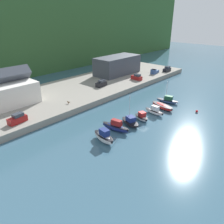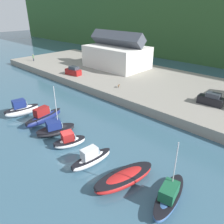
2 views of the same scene
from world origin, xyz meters
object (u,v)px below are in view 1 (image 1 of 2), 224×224
parked_car_0 (137,77)px  pickup_truck_0 (154,71)px  parked_car_3 (167,69)px  dog_on_quay (68,102)px  parked_car_1 (18,119)px  moored_boat_5 (162,106)px  moored_boat_6 (168,100)px  moored_boat_3 (141,117)px  moored_boat_2 (130,122)px  moored_boat_0 (104,137)px  mooring_buoy_0 (197,111)px  parked_car_2 (101,84)px  moored_boat_1 (115,127)px  moored_boat_4 (154,111)px

parked_car_0 → pickup_truck_0: 12.69m
parked_car_3 → dog_on_quay: 51.86m
parked_car_1 → parked_car_3: (66.64, -0.77, 0.00)m
moored_boat_5 → moored_boat_6: 4.90m
moored_boat_3 → moored_boat_2: bearing=-167.7°
moored_boat_5 → dog_on_quay: size_ratio=8.86×
moored_boat_2 → pickup_truck_0: moored_boat_2 is taller
moored_boat_0 → moored_boat_3: 13.64m
parked_car_0 → mooring_buoy_0: (-10.52, -27.79, -2.25)m
parked_car_3 → parked_car_1: bearing=89.9°
parked_car_3 → parked_car_2: bearing=80.6°
parked_car_2 → pickup_truck_0: (27.38, -3.95, -0.10)m
moored_boat_1 → parked_car_1: size_ratio=1.63×
pickup_truck_0 → moored_boat_3: bearing=109.4°
moored_boat_6 → moored_boat_3: bearing=172.2°
moored_boat_4 → moored_boat_5: moored_boat_4 is taller
moored_boat_6 → parked_car_0: size_ratio=1.61×
moored_boat_1 → moored_boat_4: bearing=-15.4°
moored_boat_0 → moored_boat_1: size_ratio=0.86×
moored_boat_1 → moored_boat_6: moored_boat_6 is taller
moored_boat_1 → moored_boat_3: 8.60m
moored_boat_1 → parked_car_2: size_ratio=1.66×
moored_boat_4 → parked_car_0: parked_car_0 is taller
moored_boat_3 → parked_car_2: (9.55, 23.43, 1.82)m
parked_car_3 → dog_on_quay: parked_car_3 is taller
moored_boat_4 → pickup_truck_0: 37.63m
moored_boat_4 → moored_boat_0: bearing=-176.4°
moored_boat_3 → parked_car_0: bearing=57.4°
moored_boat_2 → pickup_truck_0: 45.19m
parked_car_2 → pickup_truck_0: parked_car_2 is taller
moored_boat_3 → moored_boat_5: size_ratio=0.62×
parked_car_1 → parked_car_2: 32.80m
parked_car_0 → moored_boat_4: bearing=-132.2°
parked_car_0 → parked_car_2: (-14.69, 4.15, 0.00)m
mooring_buoy_0 → moored_boat_5: bearing=114.1°
moored_boat_2 → parked_car_2: size_ratio=1.72×
moored_boat_4 → pickup_truck_0: size_ratio=1.16×
moored_boat_4 → parked_car_0: bearing=50.9°
mooring_buoy_0 → parked_car_0: bearing=69.3°
moored_boat_0 → dog_on_quay: 19.78m
pickup_truck_0 → mooring_buoy_0: 36.43m
parked_car_0 → pickup_truck_0: parked_car_0 is taller
moored_boat_1 → moored_boat_3: bearing=-16.2°
moored_boat_1 → mooring_buoy_0: moored_boat_1 is taller
parked_car_2 → moored_boat_0: bearing=131.7°
moored_boat_5 → parked_car_2: 23.63m
moored_boat_6 → moored_boat_2: bearing=170.0°
mooring_buoy_0 → moored_boat_3: bearing=148.2°
parked_car_2 → mooring_buoy_0: parked_car_2 is taller
parked_car_2 → parked_car_3: size_ratio=1.02×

